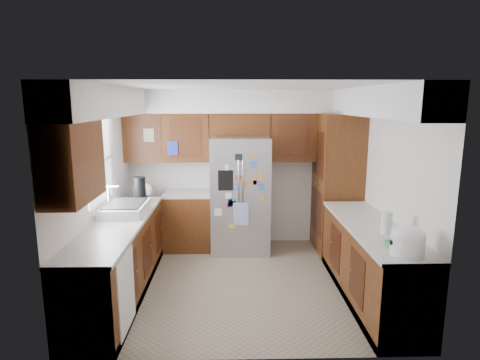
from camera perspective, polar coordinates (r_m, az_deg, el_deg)
name	(u,v)px	position (r m, az deg, el deg)	size (l,w,h in m)	color
floor	(242,282)	(5.42, 0.33, -14.34)	(3.60, 3.60, 0.00)	gray
room_shell	(234,141)	(5.28, -0.92, 5.61)	(3.64, 3.24, 2.52)	white
left_counter_run	(137,251)	(5.41, -14.46, -9.82)	(1.36, 3.20, 0.92)	#49260E
right_counter_run	(370,266)	(5.08, 18.01, -11.50)	(0.63, 2.25, 0.92)	#49260E
pantry	(337,184)	(6.39, 13.60, -0.53)	(0.60, 0.90, 2.15)	#49260E
fridge	(240,194)	(6.26, 0.01, -2.07)	(0.90, 0.79, 1.80)	#99999E
bridge_cabinet	(240,124)	(6.33, -0.04, 7.91)	(0.96, 0.34, 0.35)	#49260E
fridge_top_items	(244,106)	(6.32, 0.54, 10.54)	(0.63, 0.28, 0.25)	blue
sink_assembly	(125,208)	(5.34, -16.03, -3.88)	(0.52, 0.70, 0.37)	white
left_counter_clutter	(142,191)	(6.02, -13.81, -1.48)	(0.30, 0.90, 0.38)	black
rice_cooker	(408,240)	(4.08, 22.74, -7.86)	(0.32, 0.31, 0.27)	white
paper_towel	(386,223)	(4.60, 20.11, -5.77)	(0.11, 0.11, 0.25)	white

